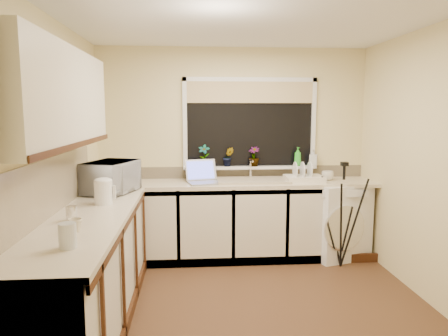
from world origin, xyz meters
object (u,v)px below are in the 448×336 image
Objects in this scene: kettle at (104,192)px; soap_bottle_green at (298,157)px; plant_a at (204,156)px; plant_c at (254,156)px; tripod at (342,215)px; cup_back at (328,176)px; glass_jug at (68,236)px; cup_left at (75,225)px; washing_machine at (335,219)px; dish_rack at (304,179)px; microwave at (111,177)px; plant_b at (228,157)px; steel_jar at (72,214)px; soap_bottle_clear at (313,157)px; laptop at (203,177)px.

kettle is 2.40m from soap_bottle_green.
plant_c is at bearing -1.71° from plant_a.
cup_back is (-0.05, 0.40, 0.37)m from tripod.
glass_jug reaches higher than cup_left.
kettle is (-2.45, -1.04, 0.56)m from washing_machine.
glass_jug is at bearing -153.97° from washing_machine.
dish_rack is at bearing 47.40° from glass_jug.
cup_back is (2.38, 0.56, -0.10)m from microwave.
plant_b is 0.31m from plant_c.
kettle reaches higher than cup_back.
plant_c is 0.89m from cup_back.
cup_left is (0.10, -0.29, -0.01)m from steel_jar.
tripod is 4.44× the size of plant_a.
glass_jug is 3.29m from soap_bottle_clear.
plant_b is at bearing 25.23° from laptop.
cup_left is at bearing -136.94° from soap_bottle_clear.
cup_back is (2.35, 1.08, -0.05)m from kettle.
laptop is 1.19m from soap_bottle_green.
plant_a is (-1.14, 0.27, 0.25)m from dish_rack.
steel_jar is 2.83m from soap_bottle_green.
microwave is (-0.03, 0.51, 0.05)m from kettle.
dish_rack is 3.10× the size of cup_back.
soap_bottle_clear is (1.34, 0.23, 0.18)m from laptop.
washing_machine is 1.64m from laptop.
laptop reaches higher than steel_jar.
steel_jar is at bearing -164.75° from washing_machine.
plant_c reaches higher than cup_back.
soap_bottle_clear is at bearing 29.41° from kettle.
glass_jug is at bearing -132.00° from soap_bottle_clear.
tripod is at bearing -44.45° from dish_rack.
cup_left is (-1.52, -2.11, -0.22)m from plant_c.
soap_bottle_green reaches higher than cup_left.
plant_a is 1.15× the size of plant_b.
tripod is (-0.05, -0.36, 0.14)m from washing_machine.
plant_c is 2.43× the size of cup_left.
soap_bottle_clear is at bearing -0.99° from plant_a.
soap_bottle_clear is (0.19, 0.00, -0.01)m from soap_bottle_green.
laptop reaches higher than cup_back.
cup_back is (0.31, -0.18, -0.21)m from soap_bottle_green.
soap_bottle_green is at bearing 45.61° from cup_left.
laptop is 2.37m from glass_jug.
cup_back is (2.47, 1.63, -0.00)m from steel_jar.
tripod is 0.90m from soap_bottle_green.
microwave is 1.22m from plant_a.
soap_bottle_green is 0.19m from soap_bottle_clear.
dish_rack is 1.84× the size of plant_c.
soap_bottle_clear reaches higher than glass_jug.
steel_jar is 2.98m from soap_bottle_clear.
plant_a is at bearing 152.68° from tripod.
soap_bottle_clear reaches higher than cup_back.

